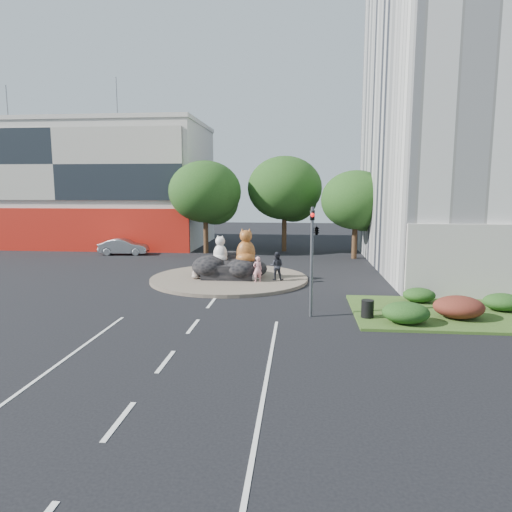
{
  "coord_description": "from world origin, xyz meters",
  "views": [
    {
      "loc": [
        4.46,
        -18.35,
        5.8
      ],
      "look_at": [
        1.99,
        7.17,
        2.0
      ],
      "focal_mm": 32.0,
      "sensor_mm": 36.0,
      "label": 1
    }
  ],
  "objects_px": {
    "cat_tabby": "(246,246)",
    "kitten_white": "(254,274)",
    "cat_white": "(220,249)",
    "parked_car": "(124,247)",
    "pedestrian_pink": "(258,269)",
    "litter_bin": "(367,309)",
    "pedestrian_dark": "(277,266)",
    "kitten_calico": "(196,271)"
  },
  "relations": [
    {
      "from": "kitten_calico",
      "to": "pedestrian_dark",
      "type": "relative_size",
      "value": 0.52
    },
    {
      "from": "cat_white",
      "to": "parked_car",
      "type": "distance_m",
      "value": 14.73
    },
    {
      "from": "cat_white",
      "to": "litter_bin",
      "type": "height_order",
      "value": "cat_white"
    },
    {
      "from": "pedestrian_dark",
      "to": "litter_bin",
      "type": "relative_size",
      "value": 2.25
    },
    {
      "from": "kitten_calico",
      "to": "cat_tabby",
      "type": "bearing_deg",
      "value": 33.73
    },
    {
      "from": "pedestrian_pink",
      "to": "cat_tabby",
      "type": "bearing_deg",
      "value": -75.5
    },
    {
      "from": "cat_white",
      "to": "litter_bin",
      "type": "relative_size",
      "value": 2.29
    },
    {
      "from": "parked_car",
      "to": "kitten_white",
      "type": "bearing_deg",
      "value": -137.12
    },
    {
      "from": "cat_tabby",
      "to": "kitten_white",
      "type": "distance_m",
      "value": 1.84
    },
    {
      "from": "pedestrian_pink",
      "to": "parked_car",
      "type": "xyz_separation_m",
      "value": [
        -12.99,
        11.67,
        -0.28
      ]
    },
    {
      "from": "cat_tabby",
      "to": "kitten_calico",
      "type": "distance_m",
      "value": 3.53
    },
    {
      "from": "cat_tabby",
      "to": "kitten_white",
      "type": "relative_size",
      "value": 2.62
    },
    {
      "from": "kitten_white",
      "to": "parked_car",
      "type": "xyz_separation_m",
      "value": [
        -12.72,
        11.27,
        0.07
      ]
    },
    {
      "from": "kitten_calico",
      "to": "parked_car",
      "type": "distance_m",
      "value": 14.27
    },
    {
      "from": "pedestrian_dark",
      "to": "cat_tabby",
      "type": "bearing_deg",
      "value": -7.76
    },
    {
      "from": "pedestrian_pink",
      "to": "litter_bin",
      "type": "xyz_separation_m",
      "value": [
        5.55,
        -6.9,
        -0.47
      ]
    },
    {
      "from": "cat_tabby",
      "to": "pedestrian_pink",
      "type": "relative_size",
      "value": 1.45
    },
    {
      "from": "pedestrian_pink",
      "to": "kitten_white",
      "type": "bearing_deg",
      "value": -78.79
    },
    {
      "from": "kitten_white",
      "to": "pedestrian_pink",
      "type": "xyz_separation_m",
      "value": [
        0.27,
        -0.4,
        0.35
      ]
    },
    {
      "from": "kitten_calico",
      "to": "pedestrian_dark",
      "type": "bearing_deg",
      "value": 25.11
    },
    {
      "from": "pedestrian_dark",
      "to": "parked_car",
      "type": "relative_size",
      "value": 0.41
    },
    {
      "from": "cat_white",
      "to": "kitten_calico",
      "type": "bearing_deg",
      "value": -124.67
    },
    {
      "from": "cat_white",
      "to": "kitten_white",
      "type": "relative_size",
      "value": 2.08
    },
    {
      "from": "cat_white",
      "to": "pedestrian_dark",
      "type": "relative_size",
      "value": 1.02
    },
    {
      "from": "pedestrian_dark",
      "to": "litter_bin",
      "type": "xyz_separation_m",
      "value": [
        4.44,
        -7.56,
        -0.57
      ]
    },
    {
      "from": "litter_bin",
      "to": "cat_white",
      "type": "bearing_deg",
      "value": 134.24
    },
    {
      "from": "cat_white",
      "to": "kitten_white",
      "type": "bearing_deg",
      "value": 3.48
    },
    {
      "from": "pedestrian_dark",
      "to": "parked_car",
      "type": "distance_m",
      "value": 17.89
    },
    {
      "from": "kitten_calico",
      "to": "parked_car",
      "type": "xyz_separation_m",
      "value": [
        -9.03,
        11.05,
        0.04
      ]
    },
    {
      "from": "cat_white",
      "to": "cat_tabby",
      "type": "bearing_deg",
      "value": 18.01
    },
    {
      "from": "pedestrian_dark",
      "to": "parked_car",
      "type": "xyz_separation_m",
      "value": [
        -14.1,
        11.01,
        -0.38
      ]
    },
    {
      "from": "kitten_calico",
      "to": "kitten_white",
      "type": "xyz_separation_m",
      "value": [
        3.69,
        -0.21,
        -0.03
      ]
    },
    {
      "from": "cat_white",
      "to": "parked_car",
      "type": "height_order",
      "value": "cat_white"
    },
    {
      "from": "kitten_calico",
      "to": "pedestrian_dark",
      "type": "xyz_separation_m",
      "value": [
        5.07,
        0.05,
        0.42
      ]
    },
    {
      "from": "cat_tabby",
      "to": "parked_car",
      "type": "relative_size",
      "value": 0.53
    },
    {
      "from": "parked_car",
      "to": "litter_bin",
      "type": "bearing_deg",
      "value": -140.62
    },
    {
      "from": "kitten_white",
      "to": "pedestrian_pink",
      "type": "relative_size",
      "value": 0.55
    },
    {
      "from": "kitten_calico",
      "to": "pedestrian_pink",
      "type": "height_order",
      "value": "pedestrian_pink"
    },
    {
      "from": "kitten_white",
      "to": "parked_car",
      "type": "height_order",
      "value": "parked_car"
    },
    {
      "from": "cat_tabby",
      "to": "parked_car",
      "type": "bearing_deg",
      "value": 133.83
    },
    {
      "from": "kitten_white",
      "to": "pedestrian_dark",
      "type": "xyz_separation_m",
      "value": [
        1.38,
        0.26,
        0.45
      ]
    },
    {
      "from": "kitten_calico",
      "to": "parked_car",
      "type": "height_order",
      "value": "parked_car"
    }
  ]
}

